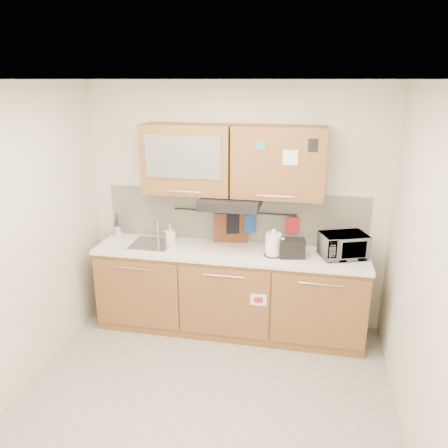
% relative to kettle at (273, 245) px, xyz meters
% --- Properties ---
extents(floor, '(3.20, 3.20, 0.00)m').
position_rel_kettle_xyz_m(floor, '(-0.45, -1.14, -1.03)').
color(floor, '#9E9993').
rests_on(floor, ground).
extents(ceiling, '(3.20, 3.20, 0.00)m').
position_rel_kettle_xyz_m(ceiling, '(-0.45, -1.14, 1.57)').
color(ceiling, white).
rests_on(ceiling, wall_back).
extents(wall_back, '(3.20, 0.00, 3.20)m').
position_rel_kettle_xyz_m(wall_back, '(-0.45, 0.36, 0.27)').
color(wall_back, silver).
rests_on(wall_back, ground).
extents(wall_left, '(0.00, 3.00, 3.00)m').
position_rel_kettle_xyz_m(wall_left, '(-2.05, -1.14, 0.27)').
color(wall_left, silver).
rests_on(wall_left, ground).
extents(wall_right, '(0.00, 3.00, 3.00)m').
position_rel_kettle_xyz_m(wall_right, '(1.15, -1.14, 0.27)').
color(wall_right, silver).
rests_on(wall_right, ground).
extents(base_cabinet, '(2.80, 0.64, 0.88)m').
position_rel_kettle_xyz_m(base_cabinet, '(-0.45, 0.05, -0.63)').
color(base_cabinet, brown).
rests_on(base_cabinet, floor).
extents(countertop, '(2.82, 0.62, 0.04)m').
position_rel_kettle_xyz_m(countertop, '(-0.45, 0.05, -0.13)').
color(countertop, white).
rests_on(countertop, base_cabinet).
extents(backsplash, '(2.80, 0.02, 0.56)m').
position_rel_kettle_xyz_m(backsplash, '(-0.45, 0.35, 0.17)').
color(backsplash, silver).
rests_on(backsplash, countertop).
extents(upper_cabinets, '(1.82, 0.37, 0.70)m').
position_rel_kettle_xyz_m(upper_cabinets, '(-0.46, 0.18, 0.80)').
color(upper_cabinets, brown).
rests_on(upper_cabinets, wall_back).
extents(range_hood, '(0.60, 0.46, 0.10)m').
position_rel_kettle_xyz_m(range_hood, '(-0.45, 0.11, 0.39)').
color(range_hood, black).
rests_on(range_hood, upper_cabinets).
extents(sink, '(0.42, 0.40, 0.26)m').
position_rel_kettle_xyz_m(sink, '(-1.30, 0.07, -0.11)').
color(sink, silver).
rests_on(sink, countertop).
extents(utensil_rail, '(1.30, 0.02, 0.02)m').
position_rel_kettle_xyz_m(utensil_rail, '(-0.45, 0.31, 0.23)').
color(utensil_rail, black).
rests_on(utensil_rail, backsplash).
extents(utensil_crock, '(0.12, 0.12, 0.27)m').
position_rel_kettle_xyz_m(utensil_crock, '(-1.75, 0.21, -0.04)').
color(utensil_crock, silver).
rests_on(utensil_crock, countertop).
extents(kettle, '(0.21, 0.19, 0.28)m').
position_rel_kettle_xyz_m(kettle, '(0.00, 0.00, 0.00)').
color(kettle, white).
rests_on(kettle, countertop).
extents(toaster, '(0.27, 0.19, 0.19)m').
position_rel_kettle_xyz_m(toaster, '(0.19, -0.00, -0.02)').
color(toaster, black).
rests_on(toaster, countertop).
extents(microwave, '(0.51, 0.43, 0.24)m').
position_rel_kettle_xyz_m(microwave, '(0.68, 0.10, 0.01)').
color(microwave, '#999999').
rests_on(microwave, countertop).
extents(soap_bottle, '(0.13, 0.13, 0.21)m').
position_rel_kettle_xyz_m(soap_bottle, '(-1.11, 0.13, -0.01)').
color(soap_bottle, '#999999').
rests_on(soap_bottle, countertop).
extents(cutting_board, '(0.37, 0.08, 0.45)m').
position_rel_kettle_xyz_m(cutting_board, '(-0.48, 0.29, -0.02)').
color(cutting_board, brown).
rests_on(cutting_board, utensil_rail).
extents(oven_mitt, '(0.12, 0.07, 0.20)m').
position_rel_kettle_xyz_m(oven_mitt, '(-0.28, 0.29, 0.11)').
color(oven_mitt, '#204E95').
rests_on(oven_mitt, utensil_rail).
extents(dark_pouch, '(0.14, 0.07, 0.22)m').
position_rel_kettle_xyz_m(dark_pouch, '(-0.46, 0.29, 0.10)').
color(dark_pouch, black).
rests_on(dark_pouch, utensil_rail).
extents(pot_holder, '(0.13, 0.06, 0.16)m').
position_rel_kettle_xyz_m(pot_holder, '(0.17, 0.29, 0.13)').
color(pot_holder, red).
rests_on(pot_holder, utensil_rail).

